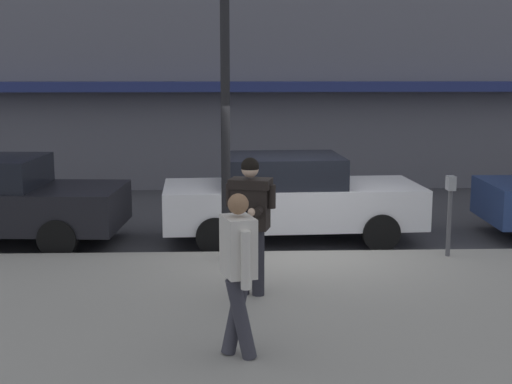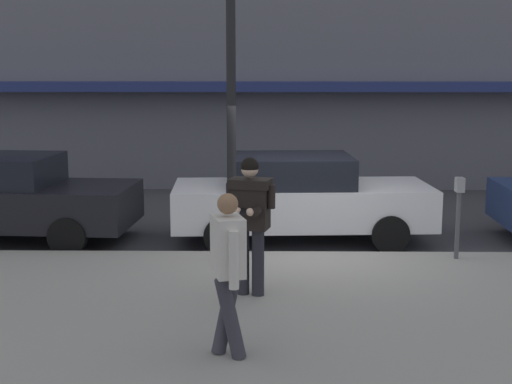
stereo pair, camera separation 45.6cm
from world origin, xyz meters
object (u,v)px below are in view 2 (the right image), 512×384
object	(u,v)px
street_lamp_post	(231,62)
parking_meter	(459,206)
man_texting_on_phone	(250,211)
parked_sedan_near	(4,198)
pedestrian_in_light_coat	(228,265)
parked_sedan_mid	(300,198)

from	to	relation	value
street_lamp_post	parking_meter	size ratio (longest dim) A/B	3.84
man_texting_on_phone	parking_meter	xyz separation A→B (m)	(3.15, 1.82, -0.28)
man_texting_on_phone	parked_sedan_near	bearing A→B (deg)	142.34
pedestrian_in_light_coat	street_lamp_post	xyz separation A→B (m)	(-0.14, 3.77, 2.03)
parked_sedan_mid	parking_meter	bearing A→B (deg)	-35.17
parked_sedan_mid	man_texting_on_phone	world-z (taller)	man_texting_on_phone
parked_sedan_near	pedestrian_in_light_coat	distance (m)	6.89
parked_sedan_near	parking_meter	xyz separation A→B (m)	(7.59, -1.60, 0.18)
parked_sedan_near	parked_sedan_mid	bearing A→B (deg)	0.70
man_texting_on_phone	pedestrian_in_light_coat	bearing A→B (deg)	-95.17
parked_sedan_near	street_lamp_post	distance (m)	5.02
man_texting_on_phone	street_lamp_post	distance (m)	2.61
parked_sedan_near	man_texting_on_phone	world-z (taller)	man_texting_on_phone
pedestrian_in_light_coat	parking_meter	bearing A→B (deg)	48.86
parked_sedan_near	parking_meter	size ratio (longest dim) A/B	3.64
man_texting_on_phone	street_lamp_post	world-z (taller)	street_lamp_post
parked_sedan_mid	parking_meter	size ratio (longest dim) A/B	3.61
man_texting_on_phone	parking_meter	size ratio (longest dim) A/B	1.42
parked_sedan_mid	pedestrian_in_light_coat	bearing A→B (deg)	-100.12
parked_sedan_mid	parked_sedan_near	bearing A→B (deg)	-179.30
parked_sedan_near	parked_sedan_mid	size ratio (longest dim) A/B	1.01
man_texting_on_phone	street_lamp_post	xyz separation A→B (m)	(-0.32, 1.77, 1.89)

